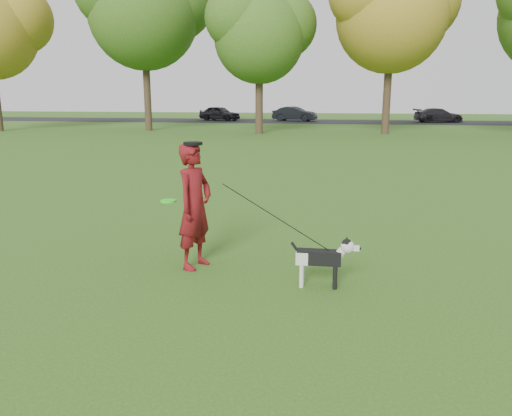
% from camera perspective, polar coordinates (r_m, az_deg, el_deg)
% --- Properties ---
extents(ground, '(120.00, 120.00, 0.00)m').
position_cam_1_polar(ground, '(7.10, 2.04, -8.04)').
color(ground, '#285116').
rests_on(ground, ground).
extents(road, '(120.00, 7.00, 0.02)m').
position_cam_1_polar(road, '(46.66, 7.97, 9.77)').
color(road, black).
rests_on(road, ground).
extents(man, '(0.65, 0.79, 1.86)m').
position_cam_1_polar(man, '(7.36, -7.02, 0.20)').
color(man, '#5F0D15').
rests_on(man, ground).
extents(dog, '(0.93, 0.19, 0.71)m').
position_cam_1_polar(dog, '(6.72, 7.80, -5.49)').
color(dog, black).
rests_on(dog, ground).
extents(car_left, '(4.23, 2.81, 1.34)m').
position_cam_1_polar(car_left, '(47.83, -4.18, 10.75)').
color(car_left, black).
rests_on(car_left, road).
extents(car_mid, '(4.21, 2.26, 1.32)m').
position_cam_1_polar(car_mid, '(46.76, 4.44, 10.68)').
color(car_mid, black).
rests_on(car_mid, road).
extents(car_right, '(4.47, 2.51, 1.22)m').
position_cam_1_polar(car_right, '(47.50, 20.14, 9.92)').
color(car_right, '#242026').
rests_on(car_right, road).
extents(man_held_items, '(2.52, 0.66, 1.40)m').
position_cam_1_polar(man_held_items, '(6.86, 2.26, -1.04)').
color(man_held_items, '#2FFF20').
rests_on(man_held_items, ground).
extents(tree_row, '(51.74, 8.86, 12.01)m').
position_cam_1_polar(tree_row, '(33.08, 5.27, 21.40)').
color(tree_row, '#38281C').
rests_on(tree_row, ground).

